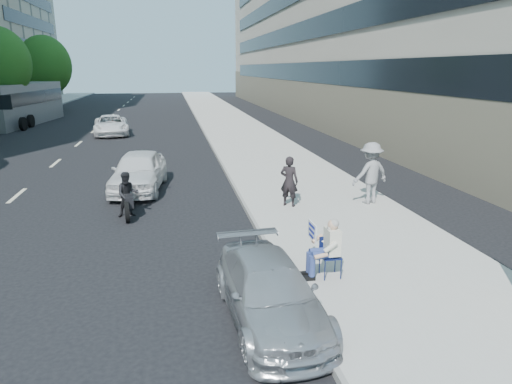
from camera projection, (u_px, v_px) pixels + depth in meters
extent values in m
plane|color=black|center=(216.00, 276.00, 10.24)|extent=(160.00, 160.00, 0.00)
cube|color=#A5A49B|center=(247.00, 138.00, 29.90)|extent=(5.00, 120.00, 0.15)
cube|color=#9D9787|center=(367.00, 5.00, 40.96)|extent=(14.00, 70.00, 20.00)
cylinder|color=#382616|center=(4.00, 108.00, 35.89)|extent=(0.30, 0.30, 2.97)
cylinder|color=#382616|center=(49.00, 99.00, 49.22)|extent=(0.30, 0.30, 2.62)
ellipsoid|color=#1D4F15|center=(45.00, 65.00, 48.31)|extent=(5.40, 5.40, 6.21)
cylinder|color=#121C4F|center=(325.00, 271.00, 9.62)|extent=(0.02, 0.02, 0.45)
cylinder|color=#121C4F|center=(341.00, 269.00, 9.68)|extent=(0.02, 0.02, 0.45)
cylinder|color=#121C4F|center=(319.00, 264.00, 9.96)|extent=(0.02, 0.02, 0.45)
cylinder|color=#121C4F|center=(335.00, 263.00, 10.02)|extent=(0.02, 0.02, 0.45)
cube|color=#121C4F|center=(331.00, 256.00, 9.76)|extent=(0.40, 0.40, 0.03)
cube|color=#121C4F|center=(328.00, 245.00, 9.89)|extent=(0.40, 0.02, 0.40)
cylinder|color=navy|center=(322.00, 255.00, 9.60)|extent=(0.44, 0.17, 0.17)
cylinder|color=navy|center=(312.00, 266.00, 9.62)|extent=(0.14, 0.14, 0.46)
cube|color=black|center=(309.00, 278.00, 9.68)|extent=(0.26, 0.11, 0.10)
cylinder|color=navy|center=(319.00, 252.00, 9.79)|extent=(0.44, 0.17, 0.17)
cylinder|color=navy|center=(309.00, 262.00, 9.81)|extent=(0.14, 0.14, 0.46)
cube|color=black|center=(306.00, 274.00, 9.87)|extent=(0.26, 0.11, 0.10)
cube|color=beige|center=(332.00, 241.00, 9.67)|extent=(0.26, 0.42, 0.56)
sphere|color=tan|center=(333.00, 225.00, 9.57)|extent=(0.23, 0.23, 0.23)
ellipsoid|color=gray|center=(334.00, 223.00, 9.57)|extent=(0.22, 0.24, 0.19)
ellipsoid|color=gray|center=(329.00, 228.00, 9.58)|extent=(0.10, 0.14, 0.13)
cylinder|color=beige|center=(331.00, 247.00, 9.43)|extent=(0.30, 0.10, 0.25)
cylinder|color=tan|center=(321.00, 256.00, 9.44)|extent=(0.29, 0.09, 0.14)
cylinder|color=beige|center=(325.00, 236.00, 9.90)|extent=(0.26, 0.20, 0.32)
cylinder|color=tan|center=(317.00, 239.00, 10.03)|extent=(0.30, 0.21, 0.18)
cube|color=white|center=(312.00, 231.00, 10.13)|extent=(0.03, 0.55, 0.40)
imported|color=gray|center=(371.00, 173.00, 15.00)|extent=(1.46, 1.06, 2.04)
imported|color=black|center=(289.00, 181.00, 14.74)|extent=(0.72, 0.66, 1.65)
imported|color=#A4A6AB|center=(270.00, 291.00, 8.33)|extent=(1.80, 3.96, 1.12)
imported|color=white|center=(139.00, 171.00, 17.28)|extent=(2.25, 4.54, 1.49)
imported|color=white|center=(111.00, 125.00, 31.70)|extent=(2.81, 5.10, 1.35)
cylinder|color=black|center=(127.00, 212.00, 13.71)|extent=(0.20, 0.65, 0.64)
cylinder|color=black|center=(131.00, 199.00, 15.04)|extent=(0.20, 0.65, 0.64)
cube|color=black|center=(128.00, 199.00, 14.31)|extent=(0.40, 1.22, 0.35)
imported|color=black|center=(128.00, 194.00, 14.18)|extent=(0.76, 0.62, 1.42)
cube|color=slate|center=(21.00, 104.00, 37.60)|extent=(3.88, 12.21, 3.30)
cube|color=black|center=(4.00, 97.00, 37.23)|extent=(1.40, 11.43, 1.00)
cube|color=black|center=(37.00, 97.00, 37.68)|extent=(1.40, 11.43, 1.00)
cylinder|color=black|center=(23.00, 124.00, 33.85)|extent=(0.36, 1.02, 1.00)
cylinder|color=black|center=(31.00, 121.00, 35.75)|extent=(0.36, 1.02, 1.00)
cylinder|color=black|center=(20.00, 114.00, 41.00)|extent=(0.36, 1.02, 1.00)
cylinder|color=black|center=(50.00, 114.00, 41.44)|extent=(0.36, 1.02, 1.00)
cylinder|color=black|center=(25.00, 113.00, 42.43)|extent=(0.36, 1.02, 1.00)
cylinder|color=black|center=(54.00, 112.00, 42.87)|extent=(0.36, 1.02, 1.00)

